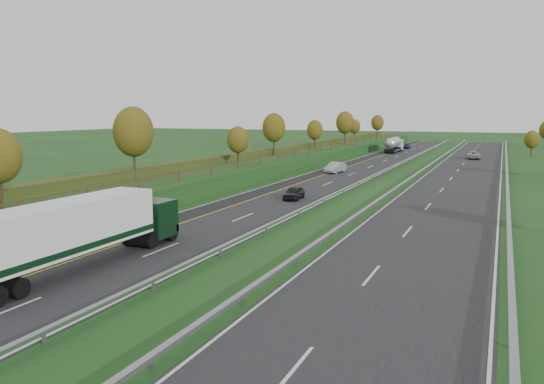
{
  "coord_description": "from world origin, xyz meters",
  "views": [
    {
      "loc": [
        21.51,
        -17.24,
        8.94
      ],
      "look_at": [
        3.41,
        24.34,
        2.2
      ],
      "focal_mm": 35.0,
      "sensor_mm": 36.0,
      "label": 1
    }
  ],
  "objects_px": {
    "box_lorry": "(77,230)",
    "road_tanker": "(394,144)",
    "car_silver_mid": "(335,167)",
    "car_oncoming": "(473,155)",
    "car_dark_near": "(294,193)",
    "car_small_far": "(406,146)"
  },
  "relations": [
    {
      "from": "car_silver_mid",
      "to": "car_dark_near",
      "type": "bearing_deg",
      "value": -74.67
    },
    {
      "from": "road_tanker",
      "to": "car_dark_near",
      "type": "distance_m",
      "value": 72.73
    },
    {
      "from": "road_tanker",
      "to": "car_oncoming",
      "type": "relative_size",
      "value": 2.08
    },
    {
      "from": "box_lorry",
      "to": "car_small_far",
      "type": "xyz_separation_m",
      "value": [
        -0.6,
        115.23,
        -1.64
      ]
    },
    {
      "from": "car_dark_near",
      "to": "car_small_far",
      "type": "relative_size",
      "value": 0.87
    },
    {
      "from": "car_silver_mid",
      "to": "car_oncoming",
      "type": "relative_size",
      "value": 0.9
    },
    {
      "from": "car_silver_mid",
      "to": "car_oncoming",
      "type": "distance_m",
      "value": 38.94
    },
    {
      "from": "road_tanker",
      "to": "car_oncoming",
      "type": "distance_m",
      "value": 21.65
    },
    {
      "from": "box_lorry",
      "to": "car_silver_mid",
      "type": "xyz_separation_m",
      "value": [
        -1.12,
        54.42,
        -1.49
      ]
    },
    {
      "from": "road_tanker",
      "to": "car_silver_mid",
      "type": "height_order",
      "value": "road_tanker"
    },
    {
      "from": "road_tanker",
      "to": "car_silver_mid",
      "type": "distance_m",
      "value": 46.78
    },
    {
      "from": "box_lorry",
      "to": "car_dark_near",
      "type": "xyz_separation_m",
      "value": [
        2.22,
        28.54,
        -1.62
      ]
    },
    {
      "from": "car_silver_mid",
      "to": "car_small_far",
      "type": "height_order",
      "value": "car_silver_mid"
    },
    {
      "from": "box_lorry",
      "to": "road_tanker",
      "type": "bearing_deg",
      "value": 90.64
    },
    {
      "from": "car_silver_mid",
      "to": "car_oncoming",
      "type": "height_order",
      "value": "car_silver_mid"
    },
    {
      "from": "car_dark_near",
      "to": "car_silver_mid",
      "type": "relative_size",
      "value": 0.81
    },
    {
      "from": "car_small_far",
      "to": "box_lorry",
      "type": "bearing_deg",
      "value": -94.92
    },
    {
      "from": "box_lorry",
      "to": "car_small_far",
      "type": "bearing_deg",
      "value": 90.3
    },
    {
      "from": "car_dark_near",
      "to": "car_small_far",
      "type": "distance_m",
      "value": 86.73
    },
    {
      "from": "road_tanker",
      "to": "car_dark_near",
      "type": "relative_size",
      "value": 2.85
    },
    {
      "from": "car_dark_near",
      "to": "car_oncoming",
      "type": "distance_m",
      "value": 62.2
    },
    {
      "from": "box_lorry",
      "to": "road_tanker",
      "type": "relative_size",
      "value": 1.45
    }
  ]
}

